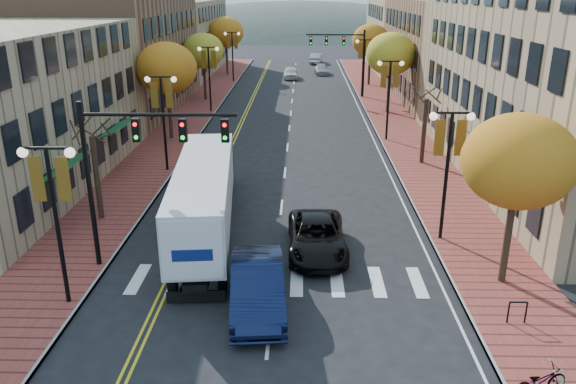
# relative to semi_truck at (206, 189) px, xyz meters

# --- Properties ---
(ground) EXTENTS (200.00, 200.00, 0.00)m
(ground) POSITION_rel_semi_truck_xyz_m (3.45, -6.89, -2.11)
(ground) COLOR black
(ground) RESTS_ON ground
(sidewalk_left) EXTENTS (4.00, 85.00, 0.15)m
(sidewalk_left) POSITION_rel_semi_truck_xyz_m (-5.55, 25.61, -2.03)
(sidewalk_left) COLOR brown
(sidewalk_left) RESTS_ON ground
(sidewalk_right) EXTENTS (4.00, 85.00, 0.15)m
(sidewalk_right) POSITION_rel_semi_truck_xyz_m (12.45, 25.61, -2.03)
(sidewalk_right) COLOR brown
(sidewalk_right) RESTS_ON ground
(building_left_mid) EXTENTS (12.00, 24.00, 11.00)m
(building_left_mid) POSITION_rel_semi_truck_xyz_m (-13.55, 29.11, 3.39)
(building_left_mid) COLOR brown
(building_left_mid) RESTS_ON ground
(building_left_far) EXTENTS (12.00, 26.00, 9.50)m
(building_left_far) POSITION_rel_semi_truck_xyz_m (-13.55, 54.11, 2.64)
(building_left_far) COLOR #9E8966
(building_left_far) RESTS_ON ground
(building_right_mid) EXTENTS (15.00, 24.00, 10.00)m
(building_right_mid) POSITION_rel_semi_truck_xyz_m (21.95, 35.11, 2.89)
(building_right_mid) COLOR brown
(building_right_mid) RESTS_ON ground
(building_right_far) EXTENTS (15.00, 20.00, 11.00)m
(building_right_far) POSITION_rel_semi_truck_xyz_m (21.95, 57.11, 3.39)
(building_right_far) COLOR #9E8966
(building_right_far) RESTS_ON ground
(tree_left_a) EXTENTS (0.28, 0.28, 4.20)m
(tree_left_a) POSITION_rel_semi_truck_xyz_m (-5.55, 1.11, 0.14)
(tree_left_a) COLOR #382619
(tree_left_a) RESTS_ON sidewalk_left
(tree_left_b) EXTENTS (4.48, 4.48, 7.21)m
(tree_left_b) POSITION_rel_semi_truck_xyz_m (-5.55, 17.11, 3.34)
(tree_left_b) COLOR #382619
(tree_left_b) RESTS_ON sidewalk_left
(tree_left_c) EXTENTS (4.16, 4.16, 6.69)m
(tree_left_c) POSITION_rel_semi_truck_xyz_m (-5.55, 33.11, 2.94)
(tree_left_c) COLOR #382619
(tree_left_c) RESTS_ON sidewalk_left
(tree_left_d) EXTENTS (4.61, 4.61, 7.42)m
(tree_left_d) POSITION_rel_semi_truck_xyz_m (-5.55, 51.11, 3.49)
(tree_left_d) COLOR #382619
(tree_left_d) RESTS_ON sidewalk_left
(tree_right_a) EXTENTS (4.16, 4.16, 6.69)m
(tree_right_a) POSITION_rel_semi_truck_xyz_m (12.45, -4.89, 2.94)
(tree_right_a) COLOR #382619
(tree_right_a) RESTS_ON sidewalk_right
(tree_right_b) EXTENTS (0.28, 0.28, 4.20)m
(tree_right_b) POSITION_rel_semi_truck_xyz_m (12.45, 11.11, 0.14)
(tree_right_b) COLOR #382619
(tree_right_b) RESTS_ON sidewalk_right
(tree_right_c) EXTENTS (4.48, 4.48, 7.21)m
(tree_right_c) POSITION_rel_semi_truck_xyz_m (12.45, 27.11, 3.34)
(tree_right_c) COLOR #382619
(tree_right_c) RESTS_ON sidewalk_right
(tree_right_d) EXTENTS (4.35, 4.35, 7.00)m
(tree_right_d) POSITION_rel_semi_truck_xyz_m (12.45, 43.11, 3.18)
(tree_right_d) COLOR #382619
(tree_right_d) RESTS_ON sidewalk_right
(lamp_left_a) EXTENTS (1.96, 0.36, 6.05)m
(lamp_left_a) POSITION_rel_semi_truck_xyz_m (-4.05, -6.89, 2.18)
(lamp_left_a) COLOR black
(lamp_left_a) RESTS_ON ground
(lamp_left_b) EXTENTS (1.96, 0.36, 6.05)m
(lamp_left_b) POSITION_rel_semi_truck_xyz_m (-4.05, 9.11, 2.18)
(lamp_left_b) COLOR black
(lamp_left_b) RESTS_ON ground
(lamp_left_c) EXTENTS (1.96, 0.36, 6.05)m
(lamp_left_c) POSITION_rel_semi_truck_xyz_m (-4.05, 27.11, 2.18)
(lamp_left_c) COLOR black
(lamp_left_c) RESTS_ON ground
(lamp_left_d) EXTENTS (1.96, 0.36, 6.05)m
(lamp_left_d) POSITION_rel_semi_truck_xyz_m (-4.05, 45.11, 2.18)
(lamp_left_d) COLOR black
(lamp_left_d) RESTS_ON ground
(lamp_right_a) EXTENTS (1.96, 0.36, 6.05)m
(lamp_right_a) POSITION_rel_semi_truck_xyz_m (10.95, -0.89, 2.18)
(lamp_right_a) COLOR black
(lamp_right_a) RESTS_ON ground
(lamp_right_b) EXTENTS (1.96, 0.36, 6.05)m
(lamp_right_b) POSITION_rel_semi_truck_xyz_m (10.95, 17.11, 2.18)
(lamp_right_b) COLOR black
(lamp_right_b) RESTS_ON ground
(lamp_right_c) EXTENTS (1.96, 0.36, 6.05)m
(lamp_right_c) POSITION_rel_semi_truck_xyz_m (10.95, 35.11, 2.18)
(lamp_right_c) COLOR black
(lamp_right_c) RESTS_ON ground
(traffic_mast_near) EXTENTS (6.10, 0.35, 7.00)m
(traffic_mast_near) POSITION_rel_semi_truck_xyz_m (-2.02, -3.89, 2.81)
(traffic_mast_near) COLOR black
(traffic_mast_near) RESTS_ON ground
(traffic_mast_far) EXTENTS (6.10, 0.34, 7.00)m
(traffic_mast_far) POSITION_rel_semi_truck_xyz_m (8.93, 35.11, 2.81)
(traffic_mast_far) COLOR black
(traffic_mast_far) RESTS_ON ground
(semi_truck) EXTENTS (3.68, 14.59, 3.61)m
(semi_truck) POSITION_rel_semi_truck_xyz_m (0.00, 0.00, 0.00)
(semi_truck) COLOR black
(semi_truck) RESTS_ON ground
(navy_sedan) EXTENTS (2.37, 5.56, 1.78)m
(navy_sedan) POSITION_rel_semi_truck_xyz_m (2.95, -6.93, -1.22)
(navy_sedan) COLOR black
(navy_sedan) RESTS_ON ground
(black_suv) EXTENTS (2.64, 5.48, 1.51)m
(black_suv) POSITION_rel_semi_truck_xyz_m (5.21, -2.24, -1.36)
(black_suv) COLOR black
(black_suv) RESTS_ON ground
(car_far_white) EXTENTS (1.95, 4.42, 1.48)m
(car_far_white) POSITION_rel_semi_truck_xyz_m (2.95, 48.41, -1.37)
(car_far_white) COLOR silver
(car_far_white) RESTS_ON ground
(car_far_silver) EXTENTS (1.97, 4.40, 1.25)m
(car_far_silver) POSITION_rel_semi_truck_xyz_m (7.07, 52.54, -1.48)
(car_far_silver) COLOR #9A9AA1
(car_far_silver) RESTS_ON ground
(car_far_oncoming) EXTENTS (2.22, 4.81, 1.53)m
(car_far_oncoming) POSITION_rel_semi_truck_xyz_m (6.60, 64.25, -1.35)
(car_far_oncoming) COLOR #B7B8C0
(car_far_oncoming) RESTS_ON ground
(bicycle) EXTENTS (1.90, 1.19, 0.94)m
(bicycle) POSITION_rel_semi_truck_xyz_m (11.25, -11.60, -1.49)
(bicycle) COLOR gray
(bicycle) RESTS_ON sidewalk_right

